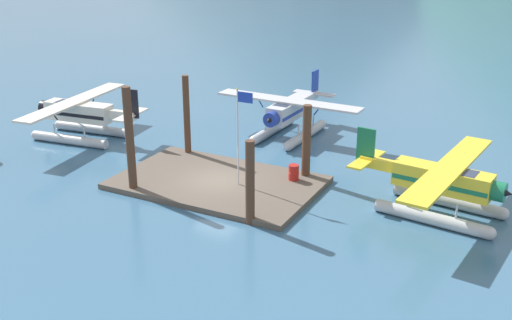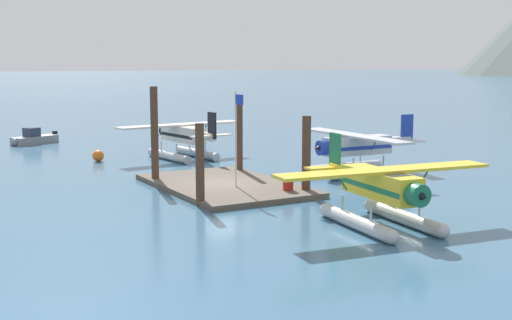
{
  "view_description": "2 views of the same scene",
  "coord_description": "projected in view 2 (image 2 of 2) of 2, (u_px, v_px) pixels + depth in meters",
  "views": [
    {
      "loc": [
        16.47,
        -27.16,
        13.5
      ],
      "look_at": [
        1.79,
        1.26,
        1.39
      ],
      "focal_mm": 42.92,
      "sensor_mm": 36.0,
      "label": 1
    },
    {
      "loc": [
        34.66,
        -17.55,
        7.29
      ],
      "look_at": [
        -1.99,
        3.23,
        1.18
      ],
      "focal_mm": 46.91,
      "sensor_mm": 36.0,
      "label": 2
    }
  ],
  "objects": [
    {
      "name": "boat_grey_open_sw",
      "position": [
        33.0,
        139.0,
        60.92
      ],
      "size": [
        3.16,
        4.52,
        1.5
      ],
      "color": "gray",
      "rests_on": "ground"
    },
    {
      "name": "fuel_drum",
      "position": [
        288.0,
        182.0,
        37.08
      ],
      "size": [
        0.62,
        0.62,
        0.88
      ],
      "color": "#AD1E19",
      "rests_on": "dock_platform"
    },
    {
      "name": "seaplane_cream_port_fwd",
      "position": [
        183.0,
        138.0,
        51.3
      ],
      "size": [
        7.95,
        10.49,
        3.84
      ],
      "color": "#B7BABF",
      "rests_on": "ground"
    },
    {
      "name": "flagpole",
      "position": [
        237.0,
        127.0,
        37.67
      ],
      "size": [
        0.95,
        0.1,
        5.44
      ],
      "color": "silver",
      "rests_on": "dock_platform"
    },
    {
      "name": "piling_near_right",
      "position": [
        200.0,
        165.0,
        34.16
      ],
      "size": [
        0.45,
        0.45,
        4.28
      ],
      "primitive_type": "cylinder",
      "color": "#4C3323",
      "rests_on": "ground"
    },
    {
      "name": "piling_far_left",
      "position": [
        240.0,
        135.0,
        44.07
      ],
      "size": [
        0.41,
        0.41,
        5.22
      ],
      "primitive_type": "cylinder",
      "color": "#4C3323",
      "rests_on": "ground"
    },
    {
      "name": "mooring_buoy",
      "position": [
        98.0,
        156.0,
        50.0
      ],
      "size": [
        0.86,
        0.86,
        0.86
      ],
      "primitive_type": "sphere",
      "color": "orange",
      "rests_on": "ground"
    },
    {
      "name": "piling_near_left",
      "position": [
        155.0,
        135.0,
        40.64
      ],
      "size": [
        0.46,
        0.46,
        5.92
      ],
      "primitive_type": "cylinder",
      "color": "#4C3323",
      "rests_on": "ground"
    },
    {
      "name": "dock_platform",
      "position": [
        225.0,
        185.0,
        39.43
      ],
      "size": [
        11.19,
        7.07,
        0.3
      ],
      "primitive_type": "cube",
      "color": "brown",
      "rests_on": "ground"
    },
    {
      "name": "seaplane_silver_bow_centre",
      "position": [
        357.0,
        151.0,
        43.97
      ],
      "size": [
        10.44,
        7.98,
        3.84
      ],
      "color": "#B7BABF",
      "rests_on": "ground"
    },
    {
      "name": "piling_far_right",
      "position": [
        306.0,
        156.0,
        37.09
      ],
      "size": [
        0.49,
        0.49,
        4.43
      ],
      "primitive_type": "cylinder",
      "color": "#4C3323",
      "rests_on": "ground"
    },
    {
      "name": "seaplane_yellow_stbd_fwd",
      "position": [
        381.0,
        192.0,
        29.86
      ],
      "size": [
        7.95,
        10.49,
        3.84
      ],
      "color": "#B7BABF",
      "rests_on": "ground"
    },
    {
      "name": "ground_plane",
      "position": [
        225.0,
        188.0,
        39.45
      ],
      "size": [
        1200.0,
        1200.0,
        0.0
      ],
      "primitive_type": "plane",
      "color": "#38607F"
    }
  ]
}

